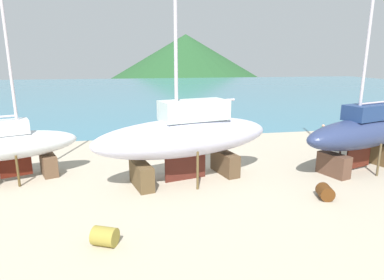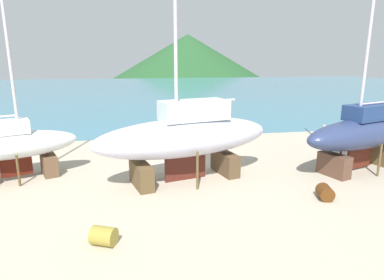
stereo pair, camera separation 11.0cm
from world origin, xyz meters
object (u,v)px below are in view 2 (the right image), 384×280
object	(u,v)px
sailboat_mid_port	(13,146)
sailboat_large_starboard	(362,133)
worker	(323,135)
barrel_by_slipway	(325,192)
barrel_blue_faded	(375,139)
barrel_tipped_right	(104,236)
sailboat_far_slipway	(186,136)

from	to	relation	value
sailboat_mid_port	sailboat_large_starboard	bearing A→B (deg)	-27.11
sailboat_large_starboard	worker	distance (m)	5.37
sailboat_large_starboard	barrel_by_slipway	xyz separation A→B (m)	(-4.17, -3.38, -1.83)
worker	barrel_by_slipway	size ratio (longest dim) A/B	2.03
worker	barrel_blue_faded	xyz separation A→B (m)	(4.24, -0.04, -0.42)
sailboat_large_starboard	barrel_blue_faded	distance (m)	7.44
sailboat_large_starboard	barrel_blue_faded	bearing A→B (deg)	-153.12
sailboat_mid_port	barrel_tipped_right	world-z (taller)	sailboat_mid_port
barrel_blue_faded	barrel_by_slipway	xyz separation A→B (m)	(-9.30, -8.47, -0.08)
sailboat_mid_port	worker	xyz separation A→B (m)	(19.55, 3.43, -1.01)
sailboat_large_starboard	barrel_by_slipway	bearing A→B (deg)	21.21
sailboat_mid_port	barrel_tipped_right	bearing A→B (deg)	-77.35
worker	barrel_tipped_right	bearing A→B (deg)	-78.46
barrel_by_slipway	barrel_tipped_right	size ratio (longest dim) A/B	0.98
worker	barrel_tipped_right	size ratio (longest dim) A/B	1.99
barrel_blue_faded	barrel_by_slipway	size ratio (longest dim) A/B	1.03
sailboat_mid_port	barrel_blue_faded	size ratio (longest dim) A/B	12.30
barrel_by_slipway	barrel_blue_faded	bearing A→B (deg)	42.32
sailboat_large_starboard	worker	world-z (taller)	sailboat_large_starboard
barrel_blue_faded	barrel_tipped_right	bearing A→B (deg)	-150.66
worker	barrel_by_slipway	world-z (taller)	worker
sailboat_mid_port	barrel_blue_faded	world-z (taller)	sailboat_mid_port
sailboat_far_slipway	barrel_blue_faded	size ratio (longest dim) A/B	18.42
sailboat_far_slipway	barrel_blue_faded	bearing A→B (deg)	-176.29
barrel_by_slipway	sailboat_large_starboard	bearing A→B (deg)	39.07
sailboat_mid_port	sailboat_far_slipway	bearing A→B (deg)	-31.65
worker	barrel_blue_faded	bearing A→B (deg)	64.92
sailboat_mid_port	barrel_tipped_right	size ratio (longest dim) A/B	12.38
sailboat_far_slipway	worker	world-z (taller)	sailboat_far_slipway
sailboat_large_starboard	barrel_blue_faded	xyz separation A→B (m)	(5.13, 5.09, -1.75)
sailboat_large_starboard	barrel_tipped_right	world-z (taller)	sailboat_large_starboard
sailboat_large_starboard	barrel_tipped_right	size ratio (longest dim) A/B	17.45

